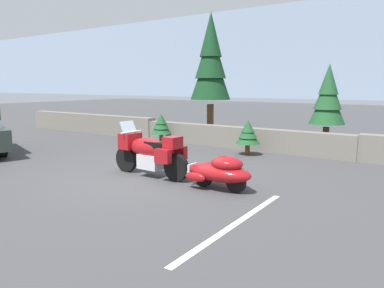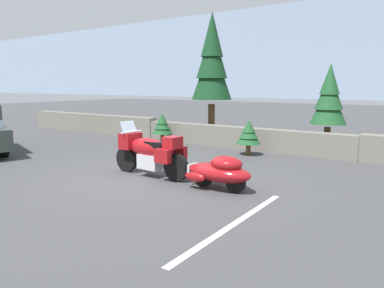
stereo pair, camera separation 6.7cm
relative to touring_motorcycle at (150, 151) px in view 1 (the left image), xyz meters
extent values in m
plane|color=#424244|center=(-0.07, -0.11, -0.62)|extent=(80.00, 80.00, 0.00)
cube|color=slate|center=(-8.07, 4.86, -0.18)|extent=(8.00, 0.45, 0.88)
cube|color=slate|center=(-0.07, 4.90, -0.24)|extent=(8.00, 0.45, 0.77)
cylinder|color=black|center=(-0.82, 0.02, -0.29)|extent=(0.66, 0.16, 0.66)
cylinder|color=black|center=(0.83, -0.02, -0.29)|extent=(0.66, 0.16, 0.66)
cube|color=silver|center=(0.06, 0.00, -0.24)|extent=(0.61, 0.46, 0.36)
ellipsoid|color=maroon|center=(-0.04, 0.00, 0.09)|extent=(1.21, 0.47, 0.48)
cube|color=maroon|center=(-0.67, 0.02, 0.21)|extent=(0.37, 0.53, 0.40)
cube|color=#9EB7C6|center=(-0.72, 0.02, 0.54)|extent=(0.20, 0.45, 0.34)
cube|color=black|center=(0.26, -0.01, 0.19)|extent=(0.57, 0.38, 0.16)
cube|color=maroon|center=(0.73, -0.02, 0.29)|extent=(0.33, 0.41, 0.28)
cube|color=maroon|center=(0.67, -0.32, 0.01)|extent=(0.40, 0.17, 0.32)
cube|color=maroon|center=(0.69, 0.28, 0.01)|extent=(0.40, 0.17, 0.32)
cylinder|color=silver|center=(-0.62, 0.02, 0.44)|extent=(0.06, 0.70, 0.04)
cylinder|color=silver|center=(-0.77, 0.02, -0.04)|extent=(0.26, 0.08, 0.54)
cylinder|color=black|center=(1.60, -0.04, -0.40)|extent=(0.44, 0.11, 0.44)
cylinder|color=black|center=(2.43, -0.07, -0.40)|extent=(0.44, 0.11, 0.44)
ellipsoid|color=maroon|center=(2.01, -0.06, -0.24)|extent=(1.52, 0.72, 0.40)
ellipsoid|color=maroon|center=(2.19, -0.06, -0.02)|extent=(0.74, 0.58, 0.32)
cube|color=silver|center=(1.30, -0.04, -0.26)|extent=(0.07, 0.32, 0.24)
ellipsoid|color=maroon|center=(1.59, -0.36, -0.34)|extent=(0.52, 0.15, 0.20)
ellipsoid|color=maroon|center=(1.61, 0.28, -0.34)|extent=(0.52, 0.15, 0.20)
cylinder|color=silver|center=(0.91, -0.03, -0.35)|extent=(0.70, 0.07, 0.05)
cylinder|color=black|center=(-5.44, -0.77, -0.28)|extent=(0.71, 0.43, 0.68)
cylinder|color=brown|center=(-1.94, 6.03, 0.12)|extent=(0.28, 0.28, 1.48)
cone|color=#143D1E|center=(-1.94, 6.03, 2.22)|extent=(1.62, 1.62, 2.33)
cone|color=#143D1E|center=(-1.94, 6.03, 2.92)|extent=(1.25, 1.25, 2.04)
cone|color=#143D1E|center=(-1.94, 6.03, 3.62)|extent=(0.89, 0.89, 1.75)
cylinder|color=brown|center=(2.73, 5.85, -0.20)|extent=(0.21, 0.21, 0.85)
cone|color=#1E5128|center=(2.73, 5.85, 1.01)|extent=(1.17, 1.17, 1.34)
cone|color=#1E5128|center=(2.73, 5.85, 1.42)|extent=(0.91, 0.91, 1.18)
cone|color=#1E5128|center=(2.73, 5.85, 1.82)|extent=(0.64, 0.64, 1.01)
cylinder|color=brown|center=(0.77, 3.93, -0.46)|extent=(0.16, 0.16, 0.33)
cone|color=#1E5128|center=(0.77, 3.93, 0.01)|extent=(0.79, 0.79, 0.52)
cone|color=#1E5128|center=(0.77, 3.93, 0.16)|extent=(0.62, 0.62, 0.45)
cone|color=#1E5128|center=(0.77, 3.93, 0.32)|extent=(0.44, 0.44, 0.39)
cylinder|color=brown|center=(-3.07, 4.23, -0.45)|extent=(0.16, 0.16, 0.34)
cone|color=#1E5128|center=(-3.07, 4.23, 0.02)|extent=(0.80, 0.80, 0.53)
cone|color=#1E5128|center=(-3.07, 4.23, 0.18)|extent=(0.62, 0.62, 0.46)
cone|color=#1E5128|center=(-3.07, 4.23, 0.34)|extent=(0.44, 0.44, 0.40)
cube|color=silver|center=(3.23, -1.61, -0.62)|extent=(0.12, 3.60, 0.01)
camera|label=1|loc=(5.80, -6.66, 1.60)|focal=33.86mm
camera|label=2|loc=(5.86, -6.62, 1.60)|focal=33.86mm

